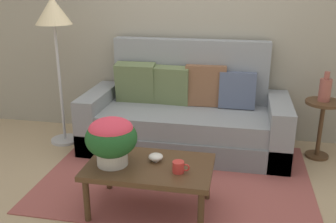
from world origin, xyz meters
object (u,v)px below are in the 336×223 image
Objects in this scene: potted_plant at (111,138)px; table_vase at (325,89)px; coffee_mug at (179,167)px; floor_lamp at (54,22)px; snack_bowl at (156,157)px; side_table at (322,119)px; couch at (185,117)px; coffee_table at (150,170)px.

potted_plant is 2.20m from table_vase.
table_vase is at bearing 48.06° from coffee_mug.
floor_lamp reaches higher than coffee_mug.
coffee_mug reaches higher than snack_bowl.
snack_bowl is at bearing -140.00° from side_table.
side_table is at bearing -62.14° from table_vase.
snack_bowl is (1.31, -1.08, -0.89)m from floor_lamp.
coffee_mug is (0.52, -0.03, -0.18)m from potted_plant.
floor_lamp is 2.82m from table_vase.
table_vase reaches higher than coffee_mug.
potted_plant is 3.43× the size of snack_bowl.
couch is at bearing 5.26° from floor_lamp.
snack_bowl is at bearing -92.41° from couch.
coffee_mug is at bearing -132.28° from side_table.
side_table is 1.88m from snack_bowl.
table_vase is (1.75, 1.34, 0.10)m from potted_plant.
potted_plant is at bearing -105.39° from couch.
side_table is 0.38× the size of floor_lamp.
couch reaches higher than coffee_mug.
side_table is at bearing 2.75° from floor_lamp.
table_vase reaches higher than snack_bowl.
potted_plant is at bearing 176.83° from coffee_mug.
couch is 1.69m from floor_lamp.
coffee_table is 0.61× the size of floor_lamp.
couch is 1.39m from side_table.
couch is at bearing -179.29° from table_vase.
potted_plant is (-0.28, -0.05, 0.27)m from coffee_table.
couch reaches higher than table_vase.
couch is 7.20× the size of table_vase.
couch reaches higher than snack_bowl.
snack_bowl is at bearing 144.56° from coffee_mug.
side_table is 1.83m from coffee_mug.
couch is at bearing 87.59° from snack_bowl.
table_vase reaches higher than coffee_table.
couch is 18.68× the size of snack_bowl.
floor_lamp is 1.92m from snack_bowl.
side_table is 2.04× the size of table_vase.
snack_bowl is 0.39× the size of table_vase.
potted_plant is (-1.75, -1.33, 0.21)m from side_table.
snack_bowl is (-0.05, -1.20, 0.09)m from couch.
couch is 1.36m from coffee_mug.
floor_lamp reaches higher than side_table.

